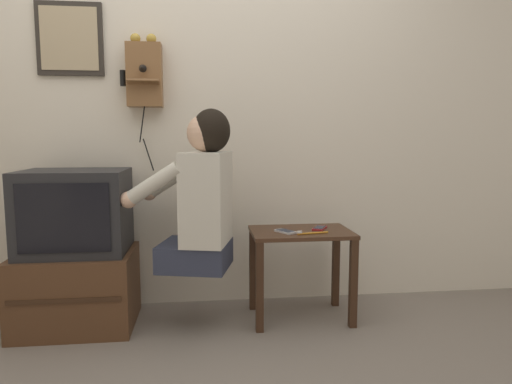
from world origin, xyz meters
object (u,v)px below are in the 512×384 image
(wall_phone_antique, at_px, (144,74))
(framed_picture, at_px, (70,39))
(person, at_px, (202,195))
(toothbrush, at_px, (310,233))
(television, at_px, (75,211))
(cell_phone_held, at_px, (285,231))
(cell_phone_spare, at_px, (320,228))

(wall_phone_antique, distance_m, framed_picture, 0.47)
(person, bearing_deg, toothbrush, -79.44)
(wall_phone_antique, height_order, framed_picture, framed_picture)
(television, height_order, framed_picture, framed_picture)
(person, bearing_deg, framed_picture, 76.06)
(framed_picture, distance_m, toothbrush, 1.77)
(person, xyz_separation_m, television, (-0.68, 0.12, -0.09))
(wall_phone_antique, xyz_separation_m, toothbrush, (0.91, -0.38, -0.89))
(wall_phone_antique, bearing_deg, cell_phone_held, -22.48)
(wall_phone_antique, xyz_separation_m, cell_phone_held, (0.78, -0.32, -0.89))
(framed_picture, distance_m, cell_phone_held, 1.66)
(television, height_order, toothbrush, television)
(person, relative_size, television, 1.56)
(framed_picture, bearing_deg, television, -77.60)
(cell_phone_held, bearing_deg, person, 151.15)
(television, height_order, wall_phone_antique, wall_phone_antique)
(person, height_order, cell_phone_held, person)
(cell_phone_spare, bearing_deg, television, -152.68)
(cell_phone_spare, bearing_deg, person, -143.82)
(person, relative_size, cell_phone_spare, 6.20)
(toothbrush, bearing_deg, person, 76.44)
(person, xyz_separation_m, wall_phone_antique, (-0.32, 0.35, 0.67))
(person, bearing_deg, television, 94.19)
(person, xyz_separation_m, toothbrush, (0.59, -0.03, -0.21))
(cell_phone_held, relative_size, cell_phone_spare, 1.00)
(cell_phone_spare, relative_size, toothbrush, 0.76)
(wall_phone_antique, height_order, toothbrush, wall_phone_antique)
(person, height_order, television, person)
(wall_phone_antique, height_order, cell_phone_spare, wall_phone_antique)
(television, bearing_deg, person, -9.71)
(framed_picture, relative_size, cell_phone_spare, 3.01)
(television, bearing_deg, wall_phone_antique, 32.78)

